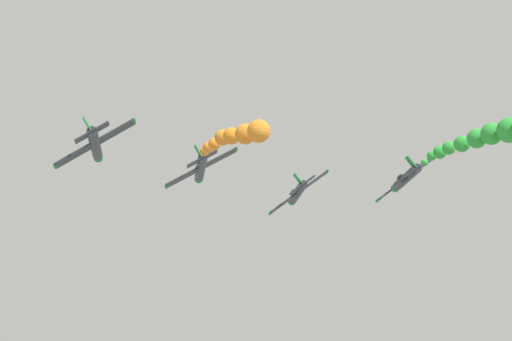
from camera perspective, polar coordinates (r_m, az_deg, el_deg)
airplane_lead at (r=120.09m, az=2.54°, el=-1.34°), size 7.84×10.35×6.06m
airplane_left_inner at (r=108.90m, az=-3.39°, el=0.15°), size 8.49×10.35×5.03m
smoke_trail_left_inner at (r=91.67m, az=-1.07°, el=2.12°), size 6.03×15.77×3.37m
airplane_right_inner at (r=111.25m, az=9.13°, el=-0.42°), size 7.83×10.35×6.07m
smoke_trail_right_inner at (r=93.21m, az=14.34°, el=2.17°), size 6.63×19.07×2.67m
airplane_left_outer at (r=97.65m, az=-9.78°, el=1.60°), size 8.26×10.35×5.44m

